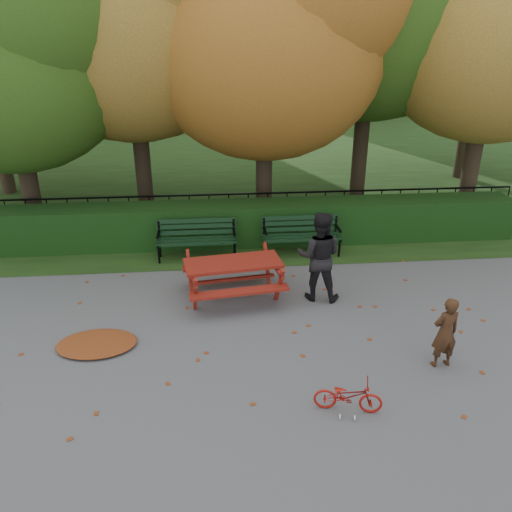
{
  "coord_description": "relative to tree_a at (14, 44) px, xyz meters",
  "views": [
    {
      "loc": [
        -0.92,
        -6.9,
        4.7
      ],
      "look_at": [
        -0.16,
        1.39,
        1.0
      ],
      "focal_mm": 35.0,
      "sensor_mm": 36.0,
      "label": 1
    }
  ],
  "objects": [
    {
      "name": "ground",
      "position": [
        5.19,
        -5.58,
        -4.52
      ],
      "size": [
        90.0,
        90.0,
        0.0
      ],
      "primitive_type": "plane",
      "color": "slate",
      "rests_on": "ground"
    },
    {
      "name": "grass_strip",
      "position": [
        5.19,
        8.42,
        -4.52
      ],
      "size": [
        90.0,
        90.0,
        0.0
      ],
      "primitive_type": "plane",
      "color": "#1E3413",
      "rests_on": "ground"
    },
    {
      "name": "building_right",
      "position": [
        13.19,
        22.42,
        1.48
      ],
      "size": [
        9.0,
        6.0,
        12.0
      ],
      "primitive_type": "cube",
      "color": "tan",
      "rests_on": "ground"
    },
    {
      "name": "hedge",
      "position": [
        5.19,
        -1.08,
        -4.02
      ],
      "size": [
        13.0,
        0.9,
        1.0
      ],
      "primitive_type": "cube",
      "color": "black",
      "rests_on": "ground"
    },
    {
      "name": "iron_fence",
      "position": [
        5.19,
        -0.28,
        -3.98
      ],
      "size": [
        14.0,
        0.04,
        1.02
      ],
      "color": "black",
      "rests_on": "ground"
    },
    {
      "name": "tree_a",
      "position": [
        0.0,
        0.0,
        0.0
      ],
      "size": [
        5.88,
        5.6,
        7.48
      ],
      "color": "black",
      "rests_on": "ground"
    },
    {
      "name": "tree_b",
      "position": [
        2.74,
        1.17,
        0.88
      ],
      "size": [
        6.72,
        6.4,
        8.79
      ],
      "color": "black",
      "rests_on": "ground"
    },
    {
      "name": "tree_c",
      "position": [
        6.02,
        0.38,
        0.3
      ],
      "size": [
        6.3,
        6.0,
        8.0
      ],
      "color": "black",
      "rests_on": "ground"
    },
    {
      "name": "tree_g",
      "position": [
        13.52,
        4.18,
        0.85
      ],
      "size": [
        6.3,
        6.0,
        8.55
      ],
      "color": "black",
      "rests_on": "ground"
    },
    {
      "name": "bench_left",
      "position": [
        3.89,
        -1.88,
        -4.0
      ],
      "size": [
        1.8,
        0.57,
        0.88
      ],
      "color": "black",
      "rests_on": "ground"
    },
    {
      "name": "bench_right",
      "position": [
        6.29,
        -1.88,
        -4.0
      ],
      "size": [
        1.8,
        0.57,
        0.88
      ],
      "color": "black",
      "rests_on": "ground"
    },
    {
      "name": "picnic_table",
      "position": [
        4.62,
        -3.91,
        -3.91
      ],
      "size": [
        2.01,
        1.7,
        0.88
      ],
      "rotation": [
        0.0,
        0.0,
        0.14
      ],
      "color": "maroon",
      "rests_on": "ground"
    },
    {
      "name": "leaf_pile",
      "position": [
        2.28,
        -5.35,
        -4.47
      ],
      "size": [
        1.57,
        1.36,
        0.09
      ],
      "primitive_type": "ellipsoid",
      "rotation": [
        0.0,
        0.0,
        0.41
      ],
      "color": "#65250E",
      "rests_on": "ground"
    },
    {
      "name": "leaf_scatter",
      "position": [
        5.19,
        -5.28,
        -4.51
      ],
      "size": [
        9.0,
        5.7,
        0.01
      ],
      "primitive_type": null,
      "color": "#65250E",
      "rests_on": "ground"
    },
    {
      "name": "child",
      "position": [
        7.7,
        -6.36,
        -3.93
      ],
      "size": [
        0.46,
        0.33,
        1.17
      ],
      "primitive_type": "imported",
      "rotation": [
        0.0,
        0.0,
        3.27
      ],
      "color": "#3E2413",
      "rests_on": "ground"
    },
    {
      "name": "adult",
      "position": [
        6.24,
        -4.04,
        -3.64
      ],
      "size": [
        1.0,
        0.88,
        1.75
      ],
      "primitive_type": "imported",
      "rotation": [
        0.0,
        0.0,
        2.86
      ],
      "color": "black",
      "rests_on": "ground"
    },
    {
      "name": "bicycle",
      "position": [
        6.0,
        -7.24,
        -4.28
      ],
      "size": [
        0.97,
        0.53,
        0.49
      ],
      "primitive_type": "imported",
      "rotation": [
        0.0,
        0.0,
        1.34
      ],
      "color": "#B11610",
      "rests_on": "ground"
    }
  ]
}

